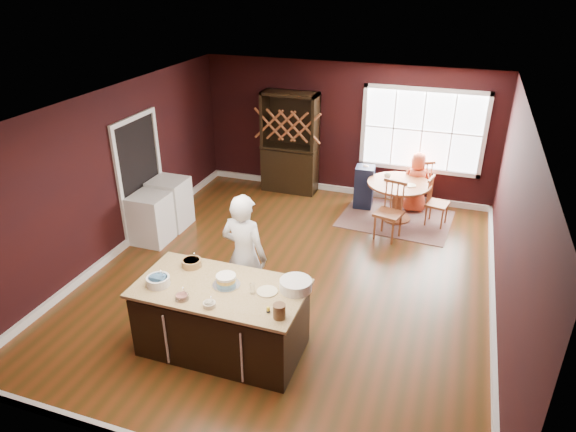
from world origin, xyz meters
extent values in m
plane|color=#5C2D12|center=(0.00, 0.00, 0.00)|extent=(7.00, 7.00, 0.00)
plane|color=white|center=(0.00, 0.00, 2.70)|extent=(7.00, 7.00, 0.00)
plane|color=black|center=(0.00, 3.50, 1.35)|extent=(6.00, 0.00, 6.00)
plane|color=black|center=(0.00, -3.50, 1.35)|extent=(6.00, 0.00, 6.00)
plane|color=black|center=(-3.00, 0.00, 1.35)|extent=(0.00, 7.00, 7.00)
plane|color=black|center=(3.00, 0.00, 1.35)|extent=(0.00, 7.00, 7.00)
cube|color=black|center=(-0.26, -1.86, 0.41)|extent=(1.96, 0.99, 0.83)
cube|color=tan|center=(-0.26, -1.86, 0.90)|extent=(2.04, 1.07, 0.04)
cylinder|color=#945631|center=(1.26, 2.54, 0.02)|extent=(0.55, 0.55, 0.04)
cylinder|color=#945631|center=(1.26, 2.54, 0.35)|extent=(0.19, 0.19, 0.67)
cylinder|color=#945631|center=(1.26, 2.54, 0.73)|extent=(1.17, 1.17, 0.04)
imported|color=silver|center=(-0.29, -1.06, 0.89)|extent=(0.69, 0.49, 1.78)
cylinder|color=silver|center=(-0.98, -2.06, 0.97)|extent=(0.28, 0.28, 0.11)
cylinder|color=olive|center=(-0.81, -1.55, 0.97)|extent=(0.25, 0.25, 0.09)
cylinder|color=silver|center=(-0.56, -2.23, 0.95)|extent=(0.16, 0.16, 0.06)
cylinder|color=white|center=(-0.20, -2.25, 0.95)|extent=(0.14, 0.14, 0.05)
cylinder|color=white|center=(0.16, -1.86, 0.99)|extent=(0.07, 0.07, 0.14)
cylinder|color=#F9E8BD|center=(0.31, -1.78, 0.93)|extent=(0.25, 0.25, 0.02)
cylinder|color=white|center=(0.61, -1.62, 0.99)|extent=(0.38, 0.38, 0.13)
cylinder|color=#42291A|center=(0.61, -2.18, 1.00)|extent=(0.14, 0.14, 0.17)
cube|color=brown|center=(1.26, 2.54, 0.01)|extent=(2.13, 1.71, 0.01)
imported|color=#CC4C2B|center=(1.53, 3.05, 0.59)|extent=(0.63, 0.46, 1.19)
cylinder|color=beige|center=(1.47, 2.45, 0.76)|extent=(0.20, 0.20, 0.02)
imported|color=white|center=(1.02, 2.68, 0.80)|extent=(0.13, 0.13, 0.10)
cube|color=black|center=(-1.11, 3.22, 1.05)|extent=(1.15, 0.48, 2.10)
cube|color=silver|center=(-2.64, 0.28, 0.44)|extent=(0.60, 0.58, 0.87)
cube|color=white|center=(-2.64, 0.92, 0.46)|extent=(0.63, 0.61, 0.91)
camera|label=1|loc=(2.17, -6.43, 4.38)|focal=32.00mm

